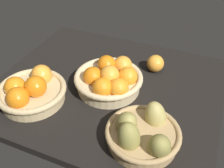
{
  "coord_description": "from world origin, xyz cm",
  "views": [
    {
      "loc": [
        -31.53,
        70.71,
        66.07
      ],
      "look_at": [
        -3.16,
        3.13,
        7.0
      ],
      "focal_mm": 41.72,
      "sensor_mm": 36.0,
      "label": 1
    }
  ],
  "objects": [
    {
      "name": "basket_center",
      "position": [
        -1.57,
        1.58,
        7.66
      ],
      "size": [
        25.42,
        25.42,
        11.27
      ],
      "color": "#D3BC8C",
      "rests_on": "market_tray"
    },
    {
      "name": "basket_far_left_pears",
      "position": [
        -20.39,
        20.99,
        7.0
      ],
      "size": [
        22.52,
        22.52,
        12.91
      ],
      "color": "tan",
      "rests_on": "market_tray"
    },
    {
      "name": "loose_orange_front_gap",
      "position": [
        -13.97,
        -16.55,
        6.48
      ],
      "size": [
        6.96,
        6.96,
        6.96
      ],
      "primitive_type": "sphere",
      "color": "#F49E33",
      "rests_on": "market_tray"
    },
    {
      "name": "market_tray",
      "position": [
        0.0,
        0.0,
        1.5
      ],
      "size": [
        84.0,
        72.0,
        3.0
      ],
      "primitive_type": "cube",
      "color": "black",
      "rests_on": "ground"
    },
    {
      "name": "basket_far_right",
      "position": [
        21.35,
        17.97,
        7.27
      ],
      "size": [
        24.36,
        24.36,
        11.2
      ],
      "color": "tan",
      "rests_on": "market_tray"
    }
  ]
}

